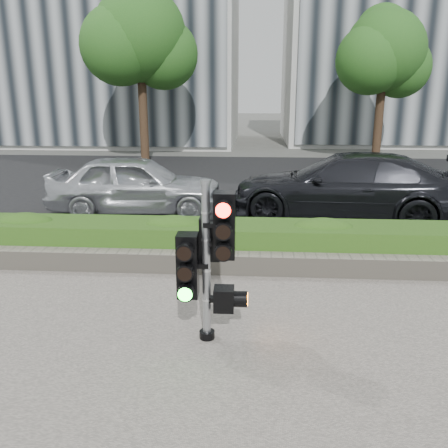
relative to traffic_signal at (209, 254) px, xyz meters
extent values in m
plane|color=#51514C|center=(0.27, 0.32, -1.15)|extent=(120.00, 120.00, 0.00)
cube|color=black|center=(0.27, 10.32, -1.14)|extent=(60.00, 13.00, 0.02)
cube|color=gray|center=(0.27, 3.47, -1.09)|extent=(60.00, 0.25, 0.12)
cube|color=gray|center=(0.27, 2.22, -0.95)|extent=(12.00, 0.32, 0.34)
cube|color=#59902C|center=(0.27, 2.87, -0.78)|extent=(12.00, 1.00, 0.68)
cube|color=#B7B7B2|center=(-8.73, 23.32, 6.35)|extent=(16.00, 9.00, 15.00)
cube|color=#B7B7B2|center=(11.27, 25.32, 4.85)|extent=(18.00, 10.00, 12.00)
cylinder|color=black|center=(-4.23, 14.82, 0.87)|extent=(0.36, 0.36, 4.03)
sphere|color=#154B19|center=(-4.23, 14.82, 4.04)|extent=(3.74, 3.74, 3.74)
sphere|color=#154B19|center=(-3.37, 15.18, 3.32)|extent=(2.88, 2.88, 2.88)
sphere|color=#154B19|center=(-4.95, 14.39, 3.61)|extent=(3.17, 3.17, 3.17)
sphere|color=#154B19|center=(-4.23, 15.54, 4.90)|extent=(2.59, 2.59, 2.59)
cylinder|color=black|center=(5.77, 15.82, 0.65)|extent=(0.36, 0.36, 3.58)
sphere|color=#154B19|center=(5.77, 15.82, 3.46)|extent=(3.33, 3.33, 3.33)
sphere|color=#154B19|center=(6.54, 16.14, 2.82)|extent=(2.56, 2.56, 2.56)
sphere|color=#154B19|center=(5.13, 15.43, 3.08)|extent=(2.82, 2.82, 2.82)
sphere|color=#154B19|center=(5.77, 16.46, 4.23)|extent=(2.30, 2.30, 2.30)
cylinder|color=black|center=(-0.03, -0.03, -1.07)|extent=(0.19, 0.19, 0.10)
cylinder|color=gray|center=(-0.03, -0.03, -0.13)|extent=(0.10, 0.10, 1.97)
cylinder|color=gray|center=(-0.03, -0.03, 0.88)|extent=(0.13, 0.13, 0.05)
cube|color=#FF1107|center=(0.19, -0.06, 0.37)|extent=(0.25, 0.25, 0.79)
cube|color=#14E51E|center=(-0.25, -0.06, -0.14)|extent=(0.25, 0.25, 0.79)
cube|color=black|center=(0.00, 0.19, 0.13)|extent=(0.25, 0.25, 0.54)
cube|color=orange|center=(0.18, 0.00, -0.59)|extent=(0.25, 0.25, 0.29)
imported|color=silver|center=(-2.45, 6.19, -0.39)|extent=(4.42, 1.98, 1.48)
imported|color=black|center=(2.68, 5.98, -0.33)|extent=(5.77, 3.13, 1.59)
camera|label=1|loc=(0.55, -5.35, 1.89)|focal=38.00mm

